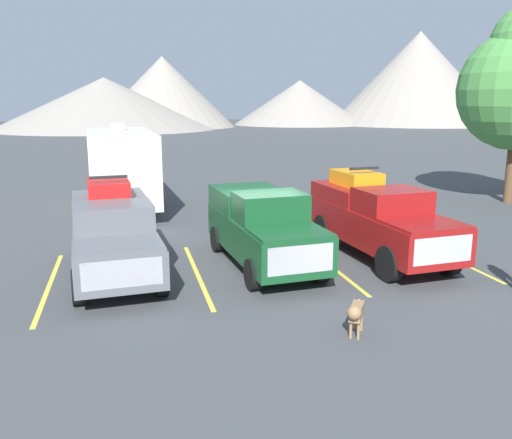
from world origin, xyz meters
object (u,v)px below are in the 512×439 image
at_px(pickup_truck_a, 113,232).
at_px(pickup_truck_b, 262,226).
at_px(camper_trailer_a, 121,165).
at_px(pickup_truck_c, 377,217).
at_px(dog, 356,313).

height_order(pickup_truck_a, pickup_truck_b, pickup_truck_a).
relative_size(pickup_truck_a, pickup_truck_b, 1.03).
relative_size(pickup_truck_b, camper_trailer_a, 0.67).
xyz_separation_m(pickup_truck_a, pickup_truck_b, (4.11, -0.17, -0.03)).
height_order(pickup_truck_b, pickup_truck_c, pickup_truck_c).
distance_m(pickup_truck_b, dog, 5.21).
distance_m(pickup_truck_a, camper_trailer_a, 8.75).
distance_m(pickup_truck_a, pickup_truck_b, 4.11).
height_order(pickup_truck_a, dog, pickup_truck_a).
xyz_separation_m(pickup_truck_c, camper_trailer_a, (-7.43, 8.89, 0.72)).
bearing_deg(pickup_truck_c, pickup_truck_b, 179.79).
relative_size(pickup_truck_a, camper_trailer_a, 0.69).
height_order(pickup_truck_a, camper_trailer_a, camper_trailer_a).
bearing_deg(pickup_truck_a, camper_trailer_a, 88.43).
bearing_deg(camper_trailer_a, pickup_truck_c, -50.10).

